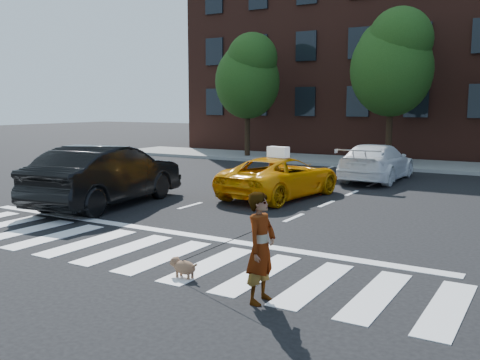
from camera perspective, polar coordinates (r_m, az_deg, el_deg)
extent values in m
plane|color=black|center=(10.81, -12.22, -7.27)|extent=(120.00, 120.00, 0.00)
cube|color=silver|center=(10.81, -12.22, -7.24)|extent=(13.00, 2.40, 0.01)
cube|color=silver|center=(11.99, -6.99, -5.60)|extent=(12.00, 0.30, 0.01)
cube|color=slate|center=(26.24, 14.72, 1.76)|extent=(30.00, 4.00, 0.15)
cube|color=#4D251B|center=(33.53, 18.74, 13.05)|extent=(26.00, 10.00, 12.00)
cylinder|color=black|center=(28.41, 0.79, 5.61)|extent=(0.28, 0.28, 3.25)
ellipsoid|color=#1A3A10|center=(28.41, 0.80, 10.46)|extent=(3.38, 3.38, 3.89)
sphere|color=#1A3A10|center=(28.11, 1.32, 12.88)|extent=(2.60, 2.60, 2.60)
sphere|color=#1A3A10|center=(28.85, 0.44, 12.11)|extent=(2.34, 2.34, 2.34)
cylinder|color=black|center=(25.51, 15.62, 5.38)|extent=(0.28, 0.28, 3.55)
ellipsoid|color=#1A3A10|center=(25.53, 15.85, 11.28)|extent=(3.69, 3.69, 4.25)
sphere|color=#1A3A10|center=(25.35, 16.74, 14.17)|extent=(2.84, 2.84, 2.84)
sphere|color=#1A3A10|center=(25.94, 15.31, 13.29)|extent=(2.56, 2.56, 2.56)
imported|color=orange|center=(16.43, 4.39, 0.33)|extent=(2.62, 4.72, 1.25)
imported|color=black|center=(15.50, -14.00, 0.50)|extent=(2.41, 5.36, 1.71)
imported|color=white|center=(20.65, 14.36, 1.85)|extent=(1.98, 4.76, 1.38)
imported|color=#999999|center=(7.66, 2.25, -7.23)|extent=(0.39, 0.59, 1.61)
ellipsoid|color=#956D4B|center=(8.89, -5.93, -9.27)|extent=(0.42, 0.24, 0.23)
sphere|color=#956D4B|center=(9.00, -6.93, -8.67)|extent=(0.18, 0.18, 0.17)
sphere|color=#956D4B|center=(9.05, -7.26, -8.78)|extent=(0.08, 0.08, 0.08)
cylinder|color=#956D4B|center=(8.76, -4.92, -9.12)|extent=(0.12, 0.04, 0.10)
sphere|color=#956D4B|center=(9.03, -6.70, -8.29)|extent=(0.06, 0.06, 0.06)
sphere|color=#956D4B|center=(8.95, -7.16, -8.44)|extent=(0.06, 0.06, 0.06)
cylinder|color=#956D4B|center=(8.97, -6.72, -9.97)|extent=(0.05, 0.05, 0.11)
cylinder|color=#956D4B|center=(9.04, -6.31, -9.81)|extent=(0.05, 0.05, 0.11)
cylinder|color=#956D4B|center=(8.82, -5.52, -10.26)|extent=(0.05, 0.05, 0.11)
cylinder|color=#956D4B|center=(8.90, -5.10, -10.10)|extent=(0.05, 0.05, 0.11)
cube|color=white|center=(16.17, 4.10, 3.00)|extent=(0.68, 0.36, 0.32)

